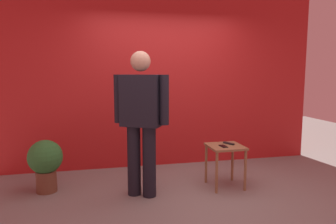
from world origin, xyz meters
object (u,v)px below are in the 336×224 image
at_px(side_table, 225,153).
at_px(potted_plant, 45,161).
at_px(cell_phone, 223,146).
at_px(tv_remote, 229,143).
at_px(standing_person, 141,116).

distance_m(side_table, potted_plant, 2.37).
bearing_deg(potted_plant, cell_phone, -9.78).
height_order(tv_remote, potted_plant, potted_plant).
xyz_separation_m(side_table, tv_remote, (0.07, 0.07, 0.11)).
distance_m(standing_person, potted_plant, 1.40).
distance_m(standing_person, side_table, 1.27).
bearing_deg(side_table, potted_plant, 171.72).
bearing_deg(potted_plant, standing_person, -18.14).
xyz_separation_m(side_table, cell_phone, (-0.06, -0.05, 0.11)).
height_order(standing_person, side_table, standing_person).
distance_m(cell_phone, potted_plant, 2.33).
xyz_separation_m(cell_phone, tv_remote, (0.13, 0.12, 0.01)).
relative_size(standing_person, cell_phone, 12.54).
height_order(cell_phone, potted_plant, potted_plant).
bearing_deg(potted_plant, side_table, -8.28).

